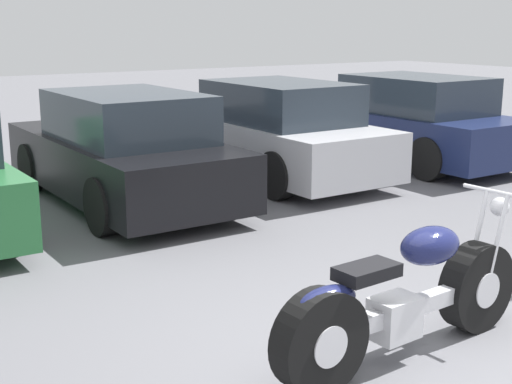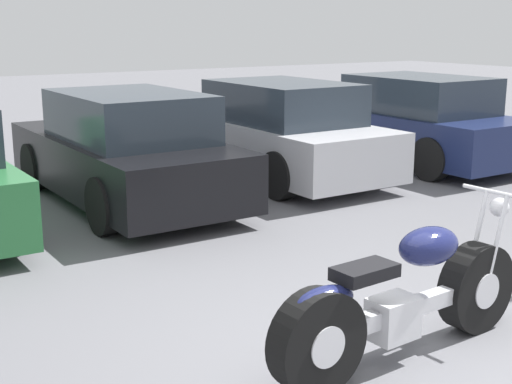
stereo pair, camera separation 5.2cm
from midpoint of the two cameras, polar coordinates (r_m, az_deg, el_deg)
The scene contains 5 objects.
ground_plane at distance 5.26m, azimuth 12.21°, elevation -13.28°, with size 60.00×60.00×0.00m, color slate.
motorcycle at distance 5.15m, azimuth 11.90°, elevation -8.53°, with size 2.32×0.62×1.09m.
parked_car_black at distance 9.53m, azimuth -10.31°, elevation 3.25°, with size 1.82×4.34×1.48m.
parked_car_silver at distance 11.01m, azimuth 1.68°, elevation 4.79°, with size 1.82×4.34×1.48m.
parked_car_navy at distance 12.46m, azimuth 12.34°, elevation 5.50°, with size 1.82×4.34×1.48m.
Camera 2 is at (-3.39, -3.27, 2.33)m, focal length 50.00 mm.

